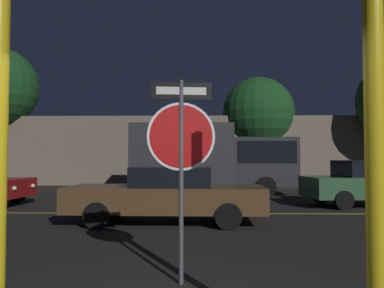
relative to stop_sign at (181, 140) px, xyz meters
The scene contains 8 objects.
road_center_stripe 6.36m from the stop_sign, 91.28° to the left, with size 40.58×0.12×0.01m, color gold.
stop_sign is the anchor object (origin of this frame).
yellow_pole_right 2.65m from the stop_sign, 57.57° to the right, with size 0.13×0.13×3.26m, color yellow.
passing_car_2 4.64m from the stop_sign, 97.17° to the left, with size 4.91×1.94×1.38m.
passing_car_3 9.89m from the stop_sign, 53.38° to the left, with size 4.34×2.23×1.53m.
delivery_truck 11.98m from the stop_sign, 85.89° to the left, with size 7.19×2.59×3.11m.
tree_0 18.69m from the stop_sign, 78.00° to the left, with size 4.35×4.35×6.58m.
building_backdrop 19.37m from the stop_sign, 83.69° to the left, with size 27.02×4.07×4.13m, color #7A6B5B.
Camera 1 is at (0.37, -3.02, 1.58)m, focal length 35.00 mm.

